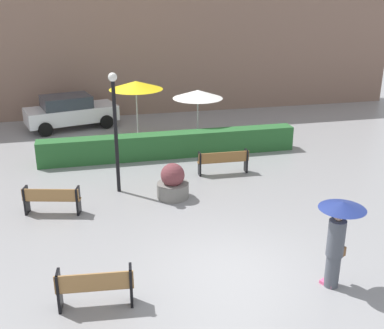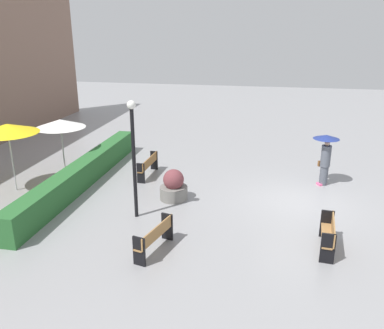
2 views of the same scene
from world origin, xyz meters
name	(u,v)px [view 1 (image 1 of 2)]	position (x,y,z in m)	size (l,w,h in m)	color
ground_plane	(235,271)	(0.00, 0.00, 0.00)	(60.00, 60.00, 0.00)	gray
bench_back_row	(223,160)	(1.52, 6.12, 0.52)	(1.85, 0.38, 0.85)	olive
bench_near_left	(95,286)	(-3.28, -0.64, 0.52)	(1.62, 0.52, 0.88)	#9E7242
bench_far_left	(52,198)	(-4.34, 4.14, 0.50)	(1.69, 0.74, 0.84)	#9E7242
pedestrian_with_umbrella	(338,232)	(1.95, -1.04, 1.35)	(1.02, 1.02, 2.05)	#4C515B
planter_pot	(173,183)	(-0.64, 4.50, 0.49)	(1.02, 1.02, 1.15)	slate
lamp_post	(115,121)	(-2.28, 5.39, 2.40)	(0.28, 0.28, 3.91)	black
patio_umbrella_yellow	(136,85)	(-0.98, 10.73, 2.46)	(2.28, 2.28, 2.64)	silver
patio_umbrella_white	(198,94)	(1.52, 9.99, 2.11)	(2.12, 2.12, 2.29)	silver
hedge_strip	(170,145)	(0.01, 8.40, 0.49)	(10.16, 0.70, 0.97)	#28602D
building_facade	(141,33)	(0.00, 16.00, 4.12)	(28.00, 1.20, 8.24)	#846656
parked_car	(70,111)	(-3.84, 13.58, 0.82)	(4.50, 2.77, 1.57)	silver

